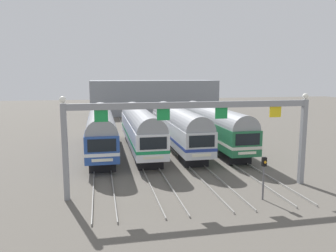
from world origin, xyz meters
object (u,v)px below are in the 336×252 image
commuter_train_green (214,125)px  commuter_train_silver (178,126)px  yard_signal_mast (264,170)px  commuter_train_white (140,127)px  commuter_train_blue (101,128)px  catenary_gantry (193,121)px

commuter_train_green → commuter_train_silver: bearing=180.0°
yard_signal_mast → commuter_train_white: bearing=111.4°
commuter_train_blue → commuter_train_silver: bearing=0.0°
commuter_train_blue → commuter_train_silver: size_ratio=1.00×
commuter_train_white → commuter_train_silver: 4.21m
commuter_train_green → yard_signal_mast: commuter_train_green is taller
commuter_train_blue → yard_signal_mast: bearing=-56.9°
commuter_train_green → catenary_gantry: bearing=-115.1°
catenary_gantry → commuter_train_green: bearing=64.9°
catenary_gantry → commuter_train_silver: bearing=81.1°
commuter_train_silver → commuter_train_green: same height
commuter_train_green → commuter_train_blue: bearing=180.0°
commuter_train_blue → commuter_train_white: size_ratio=1.00×
commuter_train_white → commuter_train_green: (8.41, 0.00, 0.00)m
commuter_train_blue → catenary_gantry: size_ratio=1.01×
commuter_train_green → yard_signal_mast: (-2.10, -16.12, -0.61)m
catenary_gantry → yard_signal_mast: bearing=-32.0°
commuter_train_white → commuter_train_silver: bearing=0.0°
catenary_gantry → yard_signal_mast: size_ratio=6.00×
commuter_train_green → yard_signal_mast: size_ratio=6.06×
commuter_train_white → commuter_train_silver: (4.21, 0.00, 0.00)m
commuter_train_white → catenary_gantry: catenary_gantry is taller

